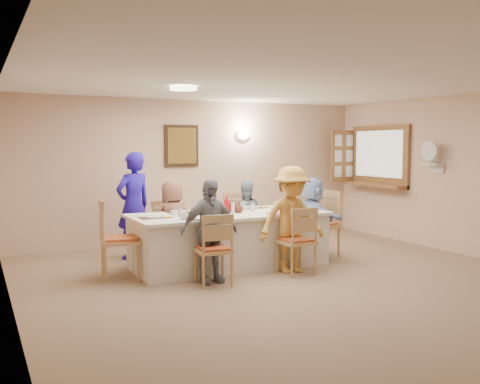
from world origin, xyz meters
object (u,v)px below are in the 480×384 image
chair_front_right (296,240)px  diner_front_right (291,220)px  chair_left_end (120,239)px  caregiver (133,205)px  diner_right_end (313,217)px  desk_fan (431,155)px  chair_right_end (320,224)px  diner_back_left (172,221)px  chair_back_left (170,230)px  diner_front_left (209,231)px  chair_front_left (213,249)px  diner_back_right (245,218)px  serving_hatch (380,157)px  condiment_ketchup (227,204)px  chair_back_right (242,223)px  dining_table (229,240)px

chair_front_right → diner_front_right: size_ratio=0.64×
chair_left_end → caregiver: 1.29m
diner_right_end → desk_fan: bearing=-95.4°
chair_right_end → diner_back_left: (-2.15, 0.68, 0.09)m
chair_back_left → chair_right_end: size_ratio=0.88×
desk_fan → diner_front_left: 4.18m
desk_fan → chair_front_left: 4.24m
chair_right_end → diner_back_right: diner_back_right is taller
serving_hatch → diner_front_left: serving_hatch is taller
caregiver → condiment_ketchup: size_ratio=6.39×
diner_front_right → chair_front_left: bearing=-169.0°
chair_back_left → condiment_ketchup: size_ratio=3.53×
chair_front_right → diner_front_right: bearing=-90.5°
diner_front_left → condiment_ketchup: bearing=48.0°
diner_front_left → diner_front_right: (1.20, 0.00, 0.06)m
serving_hatch → diner_back_right: (-2.98, -0.32, -0.92)m
chair_front_right → condiment_ketchup: (-0.63, 0.82, 0.43)m
chair_front_left → chair_front_right: (1.20, 0.00, 0.01)m
chair_front_left → chair_right_end: bearing=-152.6°
chair_front_right → chair_right_end: size_ratio=0.89×
chair_back_right → condiment_ketchup: size_ratio=3.81×
diner_right_end → caregiver: (-2.47, 1.15, 0.19)m
desk_fan → chair_front_right: desk_fan is taller
diner_front_left → caregiver: bearing=100.8°
desk_fan → diner_right_end: desk_fan is taller
chair_front_left → caregiver: caregiver is taller
diner_back_right → chair_left_end: bearing=26.4°
serving_hatch → diner_right_end: 2.54m
dining_table → condiment_ketchup: size_ratio=10.96×
chair_right_end → chair_back_right: bearing=-136.3°
chair_back_left → chair_front_left: bearing=-100.3°
diner_back_right → chair_back_left: bearing=3.2°
chair_back_right → condiment_ketchup: 1.08m
chair_back_left → chair_back_right: size_ratio=0.93×
diner_right_end → condiment_ketchup: 1.48m
diner_right_end → chair_front_left: bearing=115.9°
dining_table → condiment_ketchup: 0.51m
diner_front_right → condiment_ketchup: diner_front_right is taller
chair_back_left → chair_back_right: chair_back_right is taller
desk_fan → caregiver: 4.82m
caregiver → chair_front_left: bearing=82.5°
chair_right_end → diner_right_end: size_ratio=0.83×
chair_back_left → diner_back_left: 0.20m
dining_table → caregiver: caregiver is taller
chair_left_end → diner_right_end: size_ratio=0.84×
diner_right_end → chair_back_right: bearing=50.0°
dining_table → diner_back_left: diner_back_left is taller
diner_back_left → serving_hatch: bearing=178.0°
dining_table → diner_back_left: 0.93m
diner_front_left → chair_right_end: bearing=14.6°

